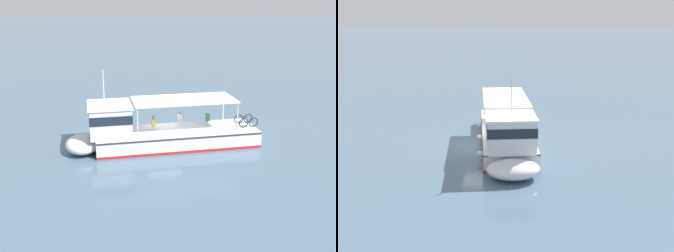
# 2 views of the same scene
# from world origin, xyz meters

# --- Properties ---
(ground_plane) EXTENTS (400.00, 400.00, 0.00)m
(ground_plane) POSITION_xyz_m (0.00, 0.00, 0.00)
(ground_plane) COLOR slate
(ferry_main) EXTENTS (4.63, 13.02, 5.32)m
(ferry_main) POSITION_xyz_m (-1.80, 0.83, 1.02)
(ferry_main) COLOR silver
(ferry_main) RESTS_ON ground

